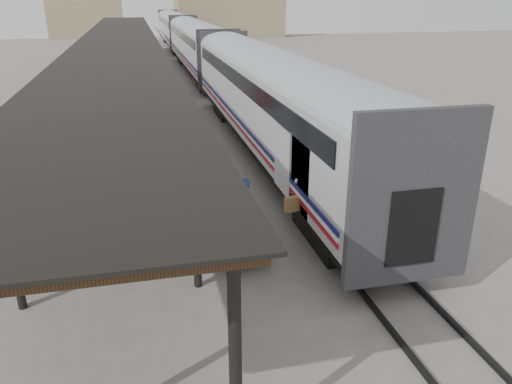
{
  "coord_description": "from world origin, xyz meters",
  "views": [
    {
      "loc": [
        -2.41,
        -12.81,
        6.79
      ],
      "look_at": [
        0.54,
        -0.29,
        1.7
      ],
      "focal_mm": 35.0,
      "sensor_mm": 36.0,
      "label": 1
    }
  ],
  "objects": [
    {
      "name": "porter",
      "position": [
        0.04,
        -1.25,
        1.68
      ],
      "size": [
        0.57,
        0.69,
        1.63
      ],
      "primitive_type": "imported",
      "rotation": [
        0.0,
        0.0,
        1.22
      ],
      "color": "navy",
      "rests_on": "baggage_cart"
    },
    {
      "name": "baggage_cart",
      "position": [
        -0.21,
        -0.6,
        0.65
      ],
      "size": [
        1.95,
        2.67,
        0.86
      ],
      "rotation": [
        0.0,
        0.0,
        0.32
      ],
      "color": "brown",
      "rests_on": "ground"
    },
    {
      "name": "building_far",
      "position": [
        14.0,
        78.0,
        4.0
      ],
      "size": [
        18.0,
        10.0,
        8.0
      ],
      "primitive_type": "cube",
      "color": "tan",
      "rests_on": "ground"
    },
    {
      "name": "pedestrian",
      "position": [
        -3.06,
        13.07,
        0.88
      ],
      "size": [
        1.08,
        0.55,
        1.76
      ],
      "primitive_type": "imported",
      "rotation": [
        0.0,
        0.0,
        3.26
      ],
      "color": "black",
      "rests_on": "ground"
    },
    {
      "name": "suitcase_stack",
      "position": [
        -0.45,
        -0.28,
        1.06
      ],
      "size": [
        1.34,
        1.36,
        0.6
      ],
      "rotation": [
        0.0,
        0.0,
        0.32
      ],
      "color": "#39393B",
      "rests_on": "baggage_cart"
    },
    {
      "name": "rails",
      "position": [
        3.2,
        34.0,
        0.06
      ],
      "size": [
        1.54,
        150.0,
        0.12
      ],
      "color": "black",
      "rests_on": "ground"
    },
    {
      "name": "canopy",
      "position": [
        -3.4,
        24.0,
        4.0
      ],
      "size": [
        4.9,
        64.3,
        4.15
      ],
      "color": "#422B19",
      "rests_on": "ground"
    },
    {
      "name": "ground",
      "position": [
        0.0,
        0.0,
        0.0
      ],
      "size": [
        160.0,
        160.0,
        0.0
      ],
      "primitive_type": "plane",
      "color": "slate",
      "rests_on": "ground"
    },
    {
      "name": "luggage_tug",
      "position": [
        -2.37,
        18.94,
        0.63
      ],
      "size": [
        1.33,
        1.75,
        1.37
      ],
      "rotation": [
        0.0,
        0.0,
        0.28
      ],
      "color": "#9D120E",
      "rests_on": "ground"
    },
    {
      "name": "building_left",
      "position": [
        -10.0,
        82.0,
        3.0
      ],
      "size": [
        12.0,
        8.0,
        6.0
      ],
      "primitive_type": "cube",
      "color": "tan",
      "rests_on": "ground"
    },
    {
      "name": "train",
      "position": [
        3.19,
        33.79,
        2.69
      ],
      "size": [
        3.45,
        76.01,
        4.01
      ],
      "color": "silver",
      "rests_on": "ground"
    }
  ]
}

